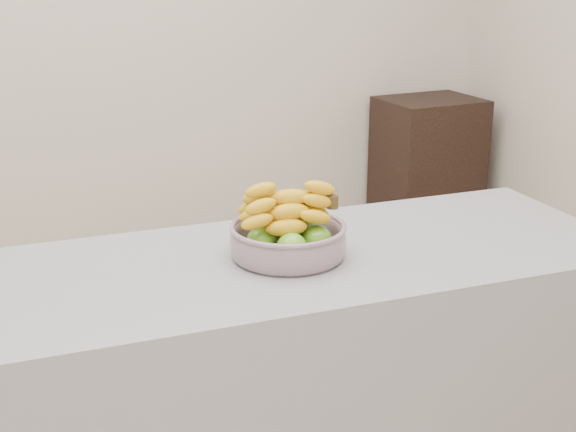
% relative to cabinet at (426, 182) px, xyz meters
% --- Properties ---
extents(cabinet, '(0.51, 0.42, 0.87)m').
position_rel_cabinet_xyz_m(cabinet, '(0.00, 0.00, 0.00)').
color(cabinet, black).
rests_on(cabinet, ground).
extents(fruit_bowl, '(0.27, 0.27, 0.16)m').
position_rel_cabinet_xyz_m(fruit_bowl, '(-1.47, -1.85, 0.52)').
color(fruit_bowl, '#A2ADC3').
rests_on(fruit_bowl, counter).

